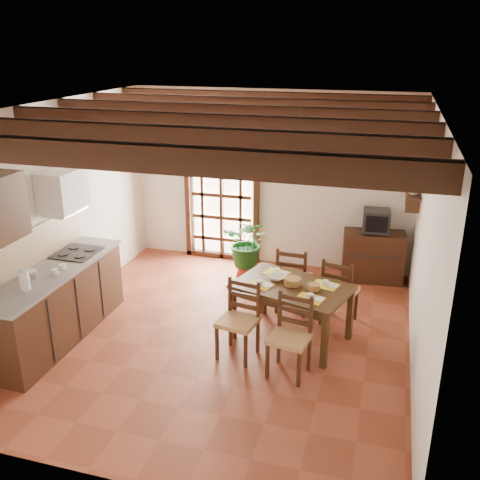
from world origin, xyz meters
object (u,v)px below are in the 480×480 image
(chair_far_left, at_px, (293,290))
(kitchen_counter, at_px, (56,303))
(chair_near_left, at_px, (238,334))
(chair_near_right, at_px, (289,351))
(sideboard, at_px, (373,256))
(crt_tv, at_px, (376,221))
(potted_plant, at_px, (248,243))
(chair_far_right, at_px, (339,303))
(pendant_lamp, at_px, (298,173))
(dining_table, at_px, (292,292))

(chair_far_left, bearing_deg, kitchen_counter, 33.53)
(chair_near_left, distance_m, chair_near_right, 0.67)
(sideboard, relative_size, crt_tv, 2.22)
(chair_far_left, height_order, sideboard, chair_far_left)
(chair_far_left, distance_m, potted_plant, 1.27)
(kitchen_counter, height_order, chair_far_right, kitchen_counter)
(chair_near_right, relative_size, sideboard, 1.00)
(kitchen_counter, xyz_separation_m, potted_plant, (1.78, 2.40, 0.10))
(kitchen_counter, relative_size, pendant_lamp, 2.66)
(dining_table, relative_size, chair_far_left, 1.63)
(chair_near_left, xyz_separation_m, potted_plant, (-0.48, 2.18, 0.28))
(chair_far_right, bearing_deg, chair_near_left, 59.52)
(kitchen_counter, xyz_separation_m, pendant_lamp, (2.77, 0.88, 1.60))
(chair_near_left, height_order, sideboard, chair_near_left)
(sideboard, bearing_deg, pendant_lamp, -119.71)
(crt_tv, distance_m, potted_plant, 1.95)
(kitchen_counter, height_order, chair_far_left, kitchen_counter)
(chair_near_right, height_order, crt_tv, crt_tv)
(chair_near_right, bearing_deg, chair_far_right, 82.27)
(chair_far_left, bearing_deg, crt_tv, -123.74)
(sideboard, xyz_separation_m, pendant_lamp, (-0.87, -1.95, 1.69))
(chair_near_left, relative_size, chair_far_right, 1.00)
(kitchen_counter, distance_m, chair_near_left, 2.28)
(kitchen_counter, bearing_deg, chair_far_left, 29.91)
(potted_plant, bearing_deg, kitchen_counter, -126.52)
(chair_far_left, xyz_separation_m, crt_tv, (0.99, 1.29, 0.67))
(chair_far_left, bearing_deg, potted_plant, -41.25)
(dining_table, bearing_deg, potted_plant, 138.33)
(potted_plant, bearing_deg, pendant_lamp, -56.76)
(chair_near_right, xyz_separation_m, chair_far_right, (0.40, 1.31, 0.00))
(chair_near_right, relative_size, potted_plant, 0.44)
(chair_far_left, height_order, chair_far_right, chair_far_left)
(sideboard, xyz_separation_m, potted_plant, (-1.86, -0.42, 0.18))
(kitchen_counter, relative_size, dining_table, 1.47)
(dining_table, relative_size, sideboard, 1.67)
(dining_table, relative_size, chair_near_left, 1.67)
(chair_far_left, bearing_deg, sideboard, -123.61)
(kitchen_counter, distance_m, chair_near_right, 2.90)
(chair_far_left, bearing_deg, chair_far_right, 166.86)
(dining_table, height_order, chair_near_left, chair_near_left)
(chair_near_left, xyz_separation_m, chair_near_right, (0.64, -0.19, -0.00))
(crt_tv, bearing_deg, chair_far_left, -131.46)
(dining_table, bearing_deg, chair_near_left, -116.20)
(chair_near_left, bearing_deg, chair_near_right, -7.31)
(chair_near_left, distance_m, potted_plant, 2.25)
(chair_near_right, bearing_deg, chair_far_left, 108.29)
(chair_far_right, bearing_deg, crt_tv, -90.79)
(dining_table, height_order, chair_far_left, chair_far_left)
(dining_table, height_order, potted_plant, potted_plant)
(sideboard, bearing_deg, dining_table, -118.66)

